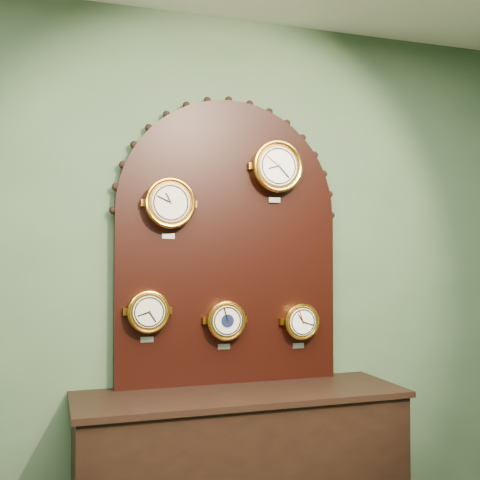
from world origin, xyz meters
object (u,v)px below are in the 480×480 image
object	(u,v)px
shop_counter	(241,479)
tide_clock	(300,321)
roman_clock	(170,203)
arabic_clock	(277,167)
barometer	(226,320)
display_board	(229,232)
hygrometer	(148,311)

from	to	relation	value
shop_counter	tide_clock	bearing A→B (deg)	21.73
roman_clock	arabic_clock	xyz separation A→B (m)	(0.58, -0.00, 0.21)
arabic_clock	barometer	world-z (taller)	arabic_clock
shop_counter	barometer	size ratio (longest dim) A/B	6.18
display_board	barometer	distance (m)	0.47
shop_counter	tide_clock	xyz separation A→B (m)	(0.39, 0.15, 0.75)
shop_counter	hygrometer	xyz separation A→B (m)	(-0.44, 0.15, 0.82)
roman_clock	tide_clock	distance (m)	0.95
arabic_clock	tide_clock	bearing A→B (deg)	0.88
arabic_clock	barometer	bearing A→B (deg)	179.67
tide_clock	roman_clock	bearing A→B (deg)	-179.87
hygrometer	barometer	distance (m)	0.41
hygrometer	tide_clock	size ratio (longest dim) A/B	1.07
hygrometer	tide_clock	bearing A→B (deg)	0.03
shop_counter	display_board	world-z (taller)	display_board
shop_counter	tide_clock	world-z (taller)	tide_clock
display_board	tide_clock	world-z (taller)	display_board
display_board	hygrometer	size ratio (longest dim) A/B	5.77
barometer	arabic_clock	bearing A→B (deg)	-0.33
shop_counter	arabic_clock	xyz separation A→B (m)	(0.25, 0.15, 1.58)
shop_counter	barometer	distance (m)	0.78
shop_counter	barometer	xyz separation A→B (m)	(-0.04, 0.15, 0.77)
roman_clock	arabic_clock	bearing A→B (deg)	-0.05
roman_clock	tide_clock	bearing A→B (deg)	0.13
display_board	hygrometer	world-z (taller)	display_board
roman_clock	arabic_clock	size ratio (longest dim) A/B	0.93
hygrometer	barometer	size ratio (longest dim) A/B	1.02
display_board	tide_clock	bearing A→B (deg)	-9.65
roman_clock	display_board	bearing A→B (deg)	11.50
hygrometer	shop_counter	bearing A→B (deg)	-19.32
barometer	roman_clock	bearing A→B (deg)	-179.78
shop_counter	hygrometer	bearing A→B (deg)	160.68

